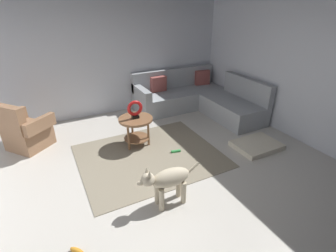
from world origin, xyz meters
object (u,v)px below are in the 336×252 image
(armchair, at_px, (25,132))
(dog, at_px, (167,180))
(dog_bed_mat, at_px, (257,145))
(dog_toy_rope, at_px, (176,151))
(sectional_couch, at_px, (198,99))
(dog_toy_bone, at_px, (77,251))
(torus_sculpture, at_px, (135,109))
(side_table, at_px, (136,124))

(armchair, bearing_deg, dog, -6.36)
(dog_bed_mat, bearing_deg, dog_toy_rope, 159.40)
(sectional_couch, xyz_separation_m, dog_toy_rope, (-1.38, -1.42, -0.26))
(dog_toy_bone, bearing_deg, dog_toy_rope, 33.80)
(sectional_couch, height_order, dog_toy_bone, sectional_couch)
(armchair, height_order, dog, armchair)
(torus_sculpture, xyz_separation_m, dog_bed_mat, (1.88, -1.07, -0.67))
(armchair, bearing_deg, sectional_couch, 51.35)
(dog_toy_bone, bearing_deg, armchair, 98.64)
(torus_sculpture, bearing_deg, side_table, 90.00)
(dog_toy_bone, bearing_deg, dog, 10.50)
(armchair, distance_m, torus_sculpture, 1.98)
(dog_bed_mat, distance_m, dog, 2.16)
(sectional_couch, height_order, dog_toy_rope, sectional_couch)
(torus_sculpture, bearing_deg, dog_toy_bone, -127.05)
(dog_bed_mat, xyz_separation_m, dog_toy_rope, (-1.38, 0.52, -0.02))
(armchair, bearing_deg, dog_bed_mat, 23.11)
(sectional_couch, relative_size, dog_bed_mat, 2.81)
(sectional_couch, bearing_deg, torus_sculpture, -155.30)
(dog, height_order, dog_toy_bone, dog)
(dog_toy_rope, bearing_deg, side_table, 132.49)
(armchair, distance_m, dog_bed_mat, 4.11)
(sectional_couch, distance_m, dog_toy_rope, 2.00)
(side_table, relative_size, dog_bed_mat, 0.75)
(armchair, distance_m, dog_toy_rope, 2.66)
(dog, relative_size, dog_toy_rope, 5.22)
(armchair, xyz_separation_m, side_table, (1.76, -0.80, 0.09))
(torus_sculpture, height_order, dog_bed_mat, torus_sculpture)
(sectional_couch, bearing_deg, side_table, -155.30)
(side_table, bearing_deg, torus_sculpture, -90.00)
(dog, distance_m, dog_toy_rope, 1.30)
(torus_sculpture, xyz_separation_m, dog_toy_rope, (0.51, -0.55, -0.69))
(side_table, relative_size, torus_sculpture, 1.84)
(dog, bearing_deg, dog_bed_mat, -74.17)
(dog_toy_rope, bearing_deg, dog_bed_mat, -20.60)
(side_table, height_order, dog, dog)
(sectional_couch, distance_m, dog_bed_mat, 1.96)
(armchair, bearing_deg, dog_toy_bone, -31.02)
(side_table, xyz_separation_m, dog_bed_mat, (1.88, -1.07, -0.37))
(armchair, xyz_separation_m, torus_sculpture, (1.76, -0.80, 0.39))
(dog_toy_bone, bearing_deg, side_table, 52.95)
(dog, bearing_deg, dog_toy_rope, -32.15)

